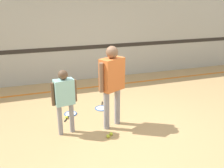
{
  "coord_description": "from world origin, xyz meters",
  "views": [
    {
      "loc": [
        -1.71,
        -4.17,
        2.51
      ],
      "look_at": [
        -0.24,
        0.14,
        0.91
      ],
      "focal_mm": 40.0,
      "sensor_mm": 36.0,
      "label": 1
    }
  ],
  "objects_px": {
    "tennis_ball_near_instructor": "(108,136)",
    "tennis_ball_stray_left": "(111,134)",
    "racket_second_spare": "(102,108)",
    "tennis_ball_by_spare_racket": "(67,117)",
    "racket_spare_on_floor": "(70,114)",
    "person_instructor": "(112,78)",
    "person_student_left": "(64,95)"
  },
  "relations": [
    {
      "from": "tennis_ball_near_instructor",
      "to": "tennis_ball_stray_left",
      "type": "xyz_separation_m",
      "value": [
        0.08,
        0.06,
        0.0
      ]
    },
    {
      "from": "racket_second_spare",
      "to": "tennis_ball_by_spare_racket",
      "type": "height_order",
      "value": "tennis_ball_by_spare_racket"
    },
    {
      "from": "racket_spare_on_floor",
      "to": "tennis_ball_near_instructor",
      "type": "xyz_separation_m",
      "value": [
        0.51,
        -1.2,
        0.02
      ]
    },
    {
      "from": "person_instructor",
      "to": "tennis_ball_stray_left",
      "type": "relative_size",
      "value": 24.99
    },
    {
      "from": "person_instructor",
      "to": "tennis_ball_near_instructor",
      "type": "xyz_separation_m",
      "value": [
        -0.22,
        -0.42,
        -0.99
      ]
    },
    {
      "from": "person_student_left",
      "to": "tennis_ball_by_spare_racket",
      "type": "height_order",
      "value": "person_student_left"
    },
    {
      "from": "racket_second_spare",
      "to": "person_student_left",
      "type": "bearing_deg",
      "value": 151.35
    },
    {
      "from": "tennis_ball_stray_left",
      "to": "tennis_ball_by_spare_racket",
      "type": "bearing_deg",
      "value": 125.78
    },
    {
      "from": "racket_second_spare",
      "to": "tennis_ball_stray_left",
      "type": "bearing_deg",
      "value": -168.7
    },
    {
      "from": "person_instructor",
      "to": "racket_spare_on_floor",
      "type": "xyz_separation_m",
      "value": [
        -0.73,
        0.78,
        -1.01
      ]
    },
    {
      "from": "racket_second_spare",
      "to": "tennis_ball_stray_left",
      "type": "height_order",
      "value": "tennis_ball_stray_left"
    },
    {
      "from": "racket_spare_on_floor",
      "to": "tennis_ball_stray_left",
      "type": "relative_size",
      "value": 7.92
    },
    {
      "from": "racket_spare_on_floor",
      "to": "tennis_ball_near_instructor",
      "type": "distance_m",
      "value": 1.3
    },
    {
      "from": "tennis_ball_near_instructor",
      "to": "tennis_ball_by_spare_racket",
      "type": "xyz_separation_m",
      "value": [
        -0.61,
        1.03,
        0.0
      ]
    },
    {
      "from": "racket_second_spare",
      "to": "tennis_ball_by_spare_racket",
      "type": "xyz_separation_m",
      "value": [
        -0.87,
        -0.27,
        0.02
      ]
    },
    {
      "from": "racket_second_spare",
      "to": "person_instructor",
      "type": "bearing_deg",
      "value": -162.96
    },
    {
      "from": "person_student_left",
      "to": "tennis_ball_stray_left",
      "type": "bearing_deg",
      "value": -33.59
    },
    {
      "from": "person_student_left",
      "to": "person_instructor",
      "type": "bearing_deg",
      "value": -9.34
    },
    {
      "from": "racket_spare_on_floor",
      "to": "racket_second_spare",
      "type": "bearing_deg",
      "value": 126.61
    },
    {
      "from": "person_instructor",
      "to": "tennis_ball_by_spare_racket",
      "type": "bearing_deg",
      "value": 118.38
    },
    {
      "from": "person_instructor",
      "to": "tennis_ball_near_instructor",
      "type": "height_order",
      "value": "person_instructor"
    },
    {
      "from": "person_instructor",
      "to": "person_student_left",
      "type": "distance_m",
      "value": 0.95
    },
    {
      "from": "tennis_ball_by_spare_racket",
      "to": "tennis_ball_near_instructor",
      "type": "bearing_deg",
      "value": -59.06
    },
    {
      "from": "racket_second_spare",
      "to": "tennis_ball_by_spare_racket",
      "type": "distance_m",
      "value": 0.91
    },
    {
      "from": "tennis_ball_near_instructor",
      "to": "person_instructor",
      "type": "bearing_deg",
      "value": 62.25
    },
    {
      "from": "person_student_left",
      "to": "racket_spare_on_floor",
      "type": "distance_m",
      "value": 1.11
    },
    {
      "from": "tennis_ball_stray_left",
      "to": "racket_spare_on_floor",
      "type": "bearing_deg",
      "value": 117.36
    },
    {
      "from": "racket_spare_on_floor",
      "to": "tennis_ball_by_spare_racket",
      "type": "relative_size",
      "value": 7.92
    },
    {
      "from": "person_student_left",
      "to": "tennis_ball_near_instructor",
      "type": "xyz_separation_m",
      "value": [
        0.71,
        -0.43,
        -0.75
      ]
    },
    {
      "from": "tennis_ball_stray_left",
      "to": "person_instructor",
      "type": "bearing_deg",
      "value": 68.63
    },
    {
      "from": "racket_spare_on_floor",
      "to": "tennis_ball_near_instructor",
      "type": "bearing_deg",
      "value": 52.41
    },
    {
      "from": "person_instructor",
      "to": "tennis_ball_stray_left",
      "type": "bearing_deg",
      "value": -136.81
    }
  ]
}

